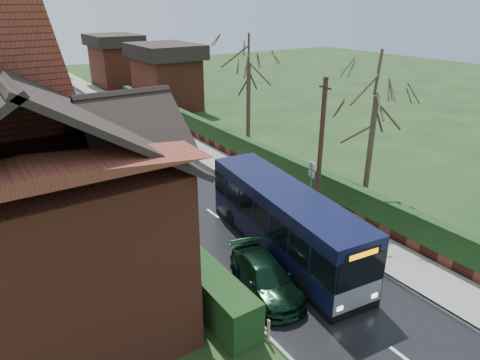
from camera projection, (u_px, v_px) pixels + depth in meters
ground at (285, 268)px, 18.03m from camera, size 140.00×140.00×0.00m
road at (179, 188)px, 25.71m from camera, size 6.00×100.00×0.02m
pavement at (238, 173)px, 27.86m from camera, size 2.50×100.00×0.14m
kerb_right at (223, 177)px, 27.24m from camera, size 0.12×100.00×0.14m
kerb_left at (131, 200)px, 24.13m from camera, size 0.12×100.00×0.10m
front_hedge at (150, 228)px, 19.57m from camera, size 1.20×16.00×1.60m
picket_fence at (166, 230)px, 20.09m from camera, size 0.10×16.00×0.90m
right_wall_hedge at (258, 155)px, 28.28m from camera, size 0.60×50.00×1.80m
brick_house at (20, 180)px, 15.55m from camera, size 9.30×14.60×10.30m
bus at (284, 222)px, 18.72m from camera, size 3.39×10.04×2.99m
car_silver at (168, 193)px, 23.36m from camera, size 2.57×4.57×1.47m
car_green at (265, 277)px, 16.39m from camera, size 2.58×4.54×1.24m
car_distant at (57, 89)px, 51.03m from camera, size 2.22×4.61×1.46m
bus_stop_sign at (311, 181)px, 21.56m from camera, size 0.12×0.46×3.06m
telegraph_pole at (321, 147)px, 21.60m from camera, size 0.24×0.91×7.10m
tree_right_near at (378, 87)px, 20.67m from camera, size 4.08×4.08×8.80m
tree_right_far at (249, 57)px, 32.22m from camera, size 4.52×4.52×8.72m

